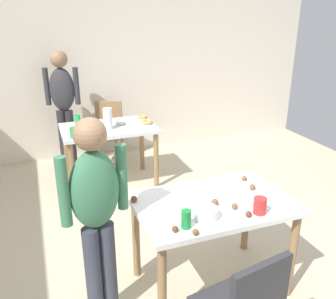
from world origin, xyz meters
TOP-DOWN VIEW (x-y plane):
  - ground_plane at (0.00, 0.00)m, footprint 6.40×6.40m
  - wall_back at (0.00, 3.20)m, footprint 6.40×0.10m
  - dining_table_near at (0.02, -0.02)m, footprint 1.14×0.74m
  - dining_table_far at (-0.32, 2.04)m, footprint 1.11×0.72m
  - chair_far_table at (-0.20, 2.75)m, footprint 0.54×0.54m
  - person_girl_near at (-0.83, -0.05)m, footprint 0.45×0.26m
  - person_adult_far at (-0.76, 2.79)m, footprint 0.45×0.27m
  - mixing_bowl at (-0.13, -0.20)m, footprint 0.17×0.17m
  - soda_can at (-0.30, -0.27)m, footprint 0.07×0.07m
  - fork_near at (-0.28, 0.13)m, footprint 0.17×0.02m
  - cup_near_0 at (0.24, -0.28)m, footprint 0.09×0.09m
  - cake_ball_0 at (-0.38, -0.29)m, footprint 0.04×0.04m
  - cake_ball_1 at (-0.52, 0.17)m, footprint 0.05×0.05m
  - cake_ball_2 at (0.41, 0.19)m, footprint 0.04×0.04m
  - cake_ball_3 at (0.11, -0.17)m, footprint 0.04×0.04m
  - cake_ball_4 at (-0.00, -0.08)m, footprint 0.05×0.05m
  - cake_ball_5 at (0.14, -0.30)m, footprint 0.04×0.04m
  - cake_ball_6 at (-0.28, -0.36)m, footprint 0.04×0.04m
  - cake_ball_7 at (0.39, 0.03)m, footprint 0.05×0.05m
  - pitcher_far at (-0.34, 1.95)m, footprint 0.11×0.11m
  - cup_far_0 at (-0.65, 2.27)m, footprint 0.07×0.07m
  - cup_far_1 at (-0.75, 1.77)m, footprint 0.09×0.09m
  - donut_far_0 at (-0.16, 2.10)m, footprint 0.13×0.13m
  - donut_far_1 at (0.15, 2.00)m, footprint 0.14×0.14m
  - donut_far_2 at (0.17, 2.26)m, footprint 0.13×0.13m

SIDE VIEW (x-z plane):
  - ground_plane at x=0.00m, z-range 0.00..0.00m
  - chair_far_table at x=-0.20m, z-range 0.06..0.93m
  - dining_table_far at x=-0.32m, z-range 0.26..1.01m
  - dining_table_near at x=0.02m, z-range 0.27..1.02m
  - fork_near at x=-0.28m, z-range 0.75..0.76m
  - donut_far_2 at x=0.17m, z-range 0.75..0.79m
  - donut_far_0 at x=-0.16m, z-range 0.75..0.79m
  - donut_far_1 at x=0.15m, z-range 0.75..0.79m
  - cake_ball_0 at x=-0.38m, z-range 0.75..0.79m
  - cake_ball_6 at x=-0.28m, z-range 0.75..0.79m
  - cake_ball_5 at x=0.14m, z-range 0.75..0.79m
  - cake_ball_3 at x=0.11m, z-range 0.75..0.79m
  - cake_ball_2 at x=0.41m, z-range 0.75..0.79m
  - cake_ball_7 at x=0.39m, z-range 0.75..0.80m
  - cake_ball_1 at x=-0.52m, z-range 0.75..0.80m
  - cake_ball_4 at x=0.00m, z-range 0.75..0.80m
  - mixing_bowl at x=-0.13m, z-range 0.75..0.82m
  - cup_near_0 at x=0.24m, z-range 0.75..0.86m
  - cup_far_1 at x=-0.75m, z-range 0.75..0.87m
  - cup_far_0 at x=-0.65m, z-range 0.75..0.87m
  - soda_can at x=-0.30m, z-range 0.75..0.87m
  - pitcher_far at x=-0.34m, z-range 0.75..1.00m
  - person_girl_near at x=-0.83m, z-range 0.14..1.61m
  - person_adult_far at x=-0.76m, z-range 0.16..1.75m
  - wall_back at x=0.00m, z-range 0.00..2.60m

